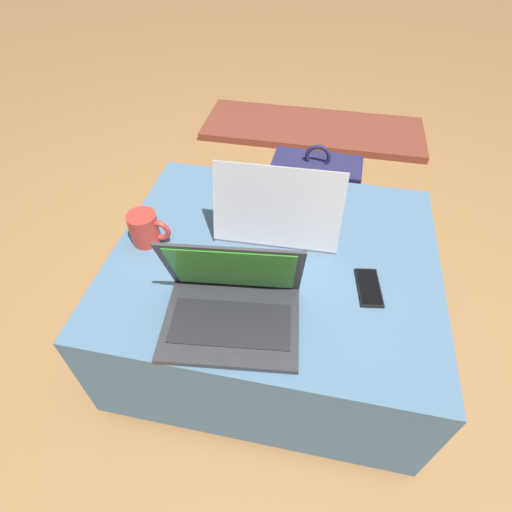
{
  "coord_description": "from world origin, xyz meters",
  "views": [
    {
      "loc": [
        0.11,
        -0.84,
        1.31
      ],
      "look_at": [
        -0.04,
        -0.09,
        0.53
      ],
      "focal_mm": 28.0,
      "sensor_mm": 36.0,
      "label": 1
    }
  ],
  "objects_px": {
    "laptop_near": "(232,305)",
    "backpack": "(312,205)",
    "coffee_mug": "(145,228)",
    "cell_phone": "(369,287)",
    "laptop_far": "(278,216)"
  },
  "relations": [
    {
      "from": "laptop_near",
      "to": "backpack",
      "type": "height_order",
      "value": "laptop_near"
    },
    {
      "from": "laptop_far",
      "to": "backpack",
      "type": "bearing_deg",
      "value": -103.1
    },
    {
      "from": "cell_phone",
      "to": "backpack",
      "type": "xyz_separation_m",
      "value": [
        -0.2,
        0.64,
        -0.24
      ]
    },
    {
      "from": "cell_phone",
      "to": "coffee_mug",
      "type": "relative_size",
      "value": 1.11
    },
    {
      "from": "coffee_mug",
      "to": "cell_phone",
      "type": "bearing_deg",
      "value": -5.15
    },
    {
      "from": "cell_phone",
      "to": "laptop_far",
      "type": "bearing_deg",
      "value": 137.02
    },
    {
      "from": "laptop_near",
      "to": "coffee_mug",
      "type": "bearing_deg",
      "value": 138.18
    },
    {
      "from": "laptop_far",
      "to": "backpack",
      "type": "xyz_separation_m",
      "value": [
        0.09,
        0.45,
        -0.29
      ]
    },
    {
      "from": "laptop_far",
      "to": "cell_phone",
      "type": "xyz_separation_m",
      "value": [
        0.29,
        -0.19,
        -0.05
      ]
    },
    {
      "from": "laptop_near",
      "to": "coffee_mug",
      "type": "distance_m",
      "value": 0.4
    },
    {
      "from": "laptop_near",
      "to": "backpack",
      "type": "xyz_separation_m",
      "value": [
        0.15,
        0.81,
        -0.29
      ]
    },
    {
      "from": "backpack",
      "to": "coffee_mug",
      "type": "distance_m",
      "value": 0.8
    },
    {
      "from": "backpack",
      "to": "cell_phone",
      "type": "bearing_deg",
      "value": 109.16
    },
    {
      "from": "laptop_near",
      "to": "cell_phone",
      "type": "relative_size",
      "value": 2.6
    },
    {
      "from": "laptop_far",
      "to": "coffee_mug",
      "type": "xyz_separation_m",
      "value": [
        -0.39,
        -0.13,
        -0.0
      ]
    }
  ]
}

